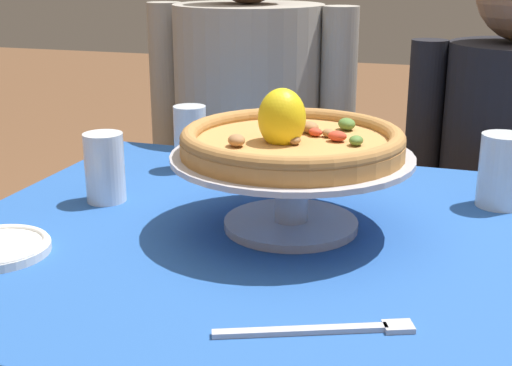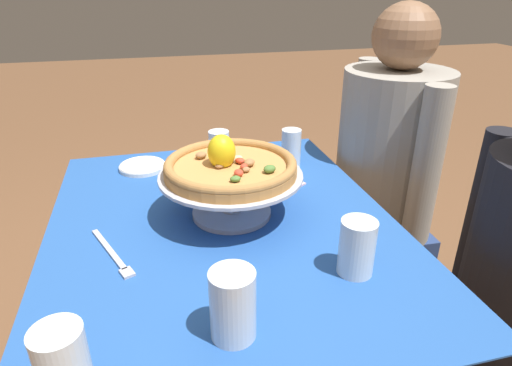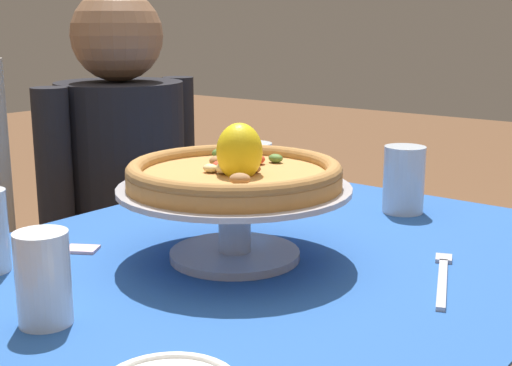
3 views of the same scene
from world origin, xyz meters
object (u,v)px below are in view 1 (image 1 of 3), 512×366
at_px(water_glass_back_left, 190,142).
at_px(dinner_fork, 325,330).
at_px(water_glass_side_left, 105,171).
at_px(water_glass_back_right, 501,176).
at_px(sugar_packet, 256,178).
at_px(diner_left, 249,185).
at_px(pizza, 292,139).
at_px(diner_right, 504,223).
at_px(pizza_stand, 292,180).

distance_m(water_glass_back_left, dinner_fork, 0.65).
height_order(water_glass_back_left, water_glass_side_left, water_glass_back_left).
distance_m(water_glass_back_right, water_glass_side_left, 0.64).
xyz_separation_m(sugar_packet, diner_left, (-0.14, 0.38, -0.14)).
bearing_deg(water_glass_side_left, diner_left, 84.03).
distance_m(water_glass_back_right, water_glass_back_left, 0.56).
xyz_separation_m(pizza, water_glass_side_left, (-0.32, 0.03, -0.08)).
bearing_deg(sugar_packet, water_glass_side_left, -136.63).
xyz_separation_m(pizza, water_glass_back_right, (0.29, 0.20, -0.08)).
distance_m(water_glass_back_right, diner_right, 0.49).
bearing_deg(diner_right, sugar_packet, -137.04).
relative_size(pizza_stand, diner_right, 0.30).
distance_m(pizza_stand, water_glass_back_left, 0.36).
bearing_deg(pizza, water_glass_back_right, 33.92).
relative_size(water_glass_side_left, sugar_packet, 2.27).
relative_size(water_glass_back_left, water_glass_side_left, 1.05).
height_order(pizza_stand, pizza, pizza).
distance_m(water_glass_back_left, water_glass_side_left, 0.23).
bearing_deg(diner_left, sugar_packet, -69.73).
bearing_deg(pizza_stand, sugar_packet, 119.89).
xyz_separation_m(pizza_stand, water_glass_back_left, (-0.26, 0.24, -0.02)).
height_order(water_glass_back_right, sugar_packet, water_glass_back_right).
distance_m(pizza, sugar_packet, 0.28).
bearing_deg(pizza_stand, water_glass_back_right, 33.81).
bearing_deg(diner_left, pizza, -66.17).
xyz_separation_m(water_glass_side_left, diner_right, (0.65, 0.61, -0.24)).
xyz_separation_m(water_glass_side_left, dinner_fork, (0.44, -0.31, -0.05)).
relative_size(water_glass_back_right, water_glass_back_left, 0.99).
distance_m(sugar_packet, diner_left, 0.43).
xyz_separation_m(pizza_stand, diner_right, (0.33, 0.63, -0.26)).
bearing_deg(pizza_stand, pizza, -113.10).
bearing_deg(water_glass_back_left, pizza_stand, -42.77).
distance_m(pizza_stand, water_glass_side_left, 0.32).
height_order(water_glass_back_right, diner_right, diner_right).
height_order(pizza_stand, water_glass_side_left, same).
bearing_deg(diner_right, diner_left, -175.95).
relative_size(water_glass_back_left, sugar_packet, 2.39).
distance_m(pizza_stand, water_glass_back_right, 0.35).
xyz_separation_m(water_glass_side_left, diner_left, (0.06, 0.56, -0.19)).
distance_m(pizza_stand, diner_left, 0.68).
relative_size(pizza_stand, water_glass_back_left, 2.93).
height_order(pizza_stand, diner_left, diner_left).
height_order(dinner_fork, diner_right, diner_right).
relative_size(water_glass_back_right, water_glass_side_left, 1.04).
height_order(water_glass_side_left, sugar_packet, water_glass_side_left).
height_order(pizza, diner_right, diner_right).
xyz_separation_m(water_glass_back_left, dinner_fork, (0.38, -0.53, -0.05)).
height_order(pizza, dinner_fork, pizza).
bearing_deg(water_glass_side_left, dinner_fork, -35.41).
bearing_deg(pizza_stand, water_glass_side_left, 175.52).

